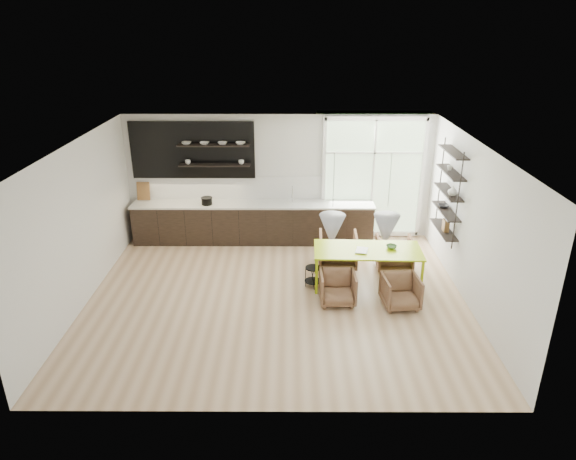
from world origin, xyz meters
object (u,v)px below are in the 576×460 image
(dining_table, at_px, (368,252))
(armchair_front_left, at_px, (338,287))
(armchair_front_right, at_px, (401,291))
(wire_stool, at_px, (313,274))
(armchair_back_left, at_px, (338,250))
(armchair_back_right, at_px, (394,253))

(dining_table, bearing_deg, armchair_front_left, -130.09)
(armchair_front_right, bearing_deg, wire_stool, 149.01)
(armchair_front_left, relative_size, armchair_front_right, 1.02)
(dining_table, height_order, armchair_back_left, dining_table)
(armchair_back_right, bearing_deg, armchair_front_right, 85.75)
(armchair_front_right, relative_size, wire_stool, 1.59)
(dining_table, bearing_deg, armchair_back_right, 47.96)
(dining_table, height_order, armchair_front_right, dining_table)
(dining_table, distance_m, wire_stool, 1.14)
(armchair_front_right, bearing_deg, armchair_back_right, 78.05)
(dining_table, distance_m, armchair_back_left, 0.99)
(armchair_back_left, relative_size, armchair_front_right, 1.24)
(armchair_back_right, xyz_separation_m, armchair_front_left, (-1.29, -1.38, -0.04))
(armchair_front_left, xyz_separation_m, wire_stool, (-0.42, 0.60, -0.04))
(armchair_back_left, height_order, armchair_back_right, armchair_back_left)
(armchair_back_right, relative_size, wire_stool, 1.82)
(armchair_back_right, relative_size, armchair_front_right, 1.15)
(armchair_back_left, distance_m, armchair_front_left, 1.49)
(armchair_back_right, height_order, wire_stool, armchair_back_right)
(armchair_back_right, xyz_separation_m, wire_stool, (-1.72, -0.79, -0.08))
(dining_table, bearing_deg, armchair_back_left, 124.10)
(armchair_back_right, bearing_deg, armchair_front_left, 48.89)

